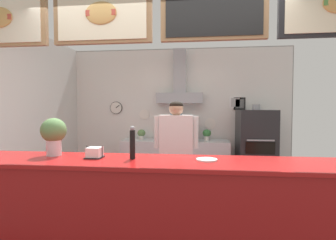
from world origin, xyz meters
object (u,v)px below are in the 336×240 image
object	(u,v)px
potted_basil	(162,135)
napkin_holder	(95,153)
pizza_oven	(255,152)
shop_worker	(176,156)
espresso_machine	(183,130)
potted_thyme	(141,134)
condiment_plate	(207,160)
basil_vase	(54,134)
potted_rosemary	(207,134)
pepper_grinder	(132,143)

from	to	relation	value
potted_basil	napkin_holder	xyz separation A→B (m)	(-0.20, -2.75, 0.13)
pizza_oven	shop_worker	size ratio (longest dim) A/B	0.99
espresso_machine	potted_basil	world-z (taller)	espresso_machine
potted_thyme	napkin_holder	size ratio (longest dim) A/B	1.36
potted_thyme	napkin_holder	distance (m)	2.78
pizza_oven	shop_worker	bearing A→B (deg)	-138.25
potted_thyme	condiment_plate	distance (m)	3.00
pizza_oven	potted_basil	xyz separation A→B (m)	(-1.71, 0.14, 0.26)
pizza_oven	basil_vase	bearing A→B (deg)	-132.20
potted_basil	condiment_plate	bearing A→B (deg)	-74.76
pizza_oven	potted_rosemary	distance (m)	0.91
potted_rosemary	potted_basil	xyz separation A→B (m)	(-0.85, 0.04, -0.03)
pizza_oven	basil_vase	distance (m)	3.49
shop_worker	potted_thyme	distance (m)	1.56
condiment_plate	pepper_grinder	world-z (taller)	pepper_grinder
condiment_plate	basil_vase	world-z (taller)	basil_vase
shop_worker	potted_basil	world-z (taller)	shop_worker
pizza_oven	potted_basil	world-z (taller)	pizza_oven
potted_thyme	condiment_plate	xyz separation A→B (m)	(1.16, -2.77, 0.07)
pizza_oven	potted_basil	size ratio (longest dim) A/B	9.26
potted_basil	basil_vase	size ratio (longest dim) A/B	0.51
shop_worker	potted_thyme	xyz separation A→B (m)	(-0.79, 1.34, 0.16)
potted_thyme	potted_rosemary	bearing A→B (deg)	-2.85
shop_worker	espresso_machine	bearing A→B (deg)	-93.48
potted_thyme	condiment_plate	size ratio (longest dim) A/B	1.15
espresso_machine	condiment_plate	size ratio (longest dim) A/B	3.13
napkin_holder	espresso_machine	bearing A→B (deg)	77.52
pizza_oven	basil_vase	xyz separation A→B (m)	(-2.31, -2.55, 0.54)
potted_thyme	pizza_oven	bearing A→B (deg)	-4.23
shop_worker	espresso_machine	distance (m)	1.30
condiment_plate	basil_vase	xyz separation A→B (m)	(-1.35, 0.06, 0.18)
condiment_plate	pepper_grinder	bearing A→B (deg)	-178.98
espresso_machine	potted_basil	xyz separation A→B (m)	(-0.40, 0.04, -0.10)
shop_worker	napkin_holder	bearing A→B (deg)	65.19
condiment_plate	basil_vase	bearing A→B (deg)	177.52
shop_worker	basil_vase	xyz separation A→B (m)	(-0.99, -1.37, 0.42)
basil_vase	pepper_grinder	bearing A→B (deg)	-5.39
potted_rosemary	potted_basil	distance (m)	0.85
pizza_oven	potted_rosemary	bearing A→B (deg)	173.76
potted_rosemary	espresso_machine	bearing A→B (deg)	180.00
pizza_oven	potted_basil	bearing A→B (deg)	175.41
espresso_machine	basil_vase	world-z (taller)	basil_vase
pepper_grinder	potted_basil	bearing A→B (deg)	92.76
potted_thyme	pepper_grinder	world-z (taller)	pepper_grinder
basil_vase	potted_basil	bearing A→B (deg)	77.32
espresso_machine	pepper_grinder	bearing A→B (deg)	-95.59
pizza_oven	napkin_holder	xyz separation A→B (m)	(-1.91, -2.61, 0.39)
pizza_oven	shop_worker	distance (m)	1.78
napkin_holder	condiment_plate	xyz separation A→B (m)	(0.95, 0.00, -0.04)
shop_worker	potted_rosemary	distance (m)	1.37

